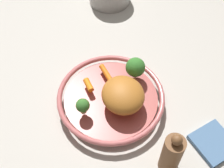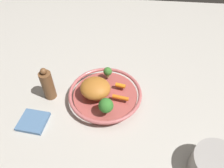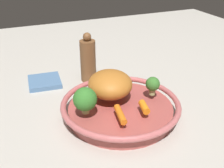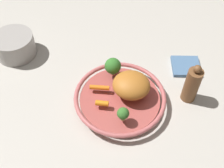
# 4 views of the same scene
# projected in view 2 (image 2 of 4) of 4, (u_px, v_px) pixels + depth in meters

# --- Properties ---
(ground_plane) EXTENTS (1.92, 1.92, 0.00)m
(ground_plane) POSITION_uv_depth(u_px,v_px,m) (105.00, 99.00, 0.89)
(ground_plane) COLOR #B7B2A8
(serving_bowl) EXTENTS (0.30, 0.30, 0.05)m
(serving_bowl) POSITION_uv_depth(u_px,v_px,m) (105.00, 95.00, 0.87)
(serving_bowl) COLOR #A84C47
(serving_bowl) RESTS_ON ground_plane
(roast_chicken_piece) EXTENTS (0.15, 0.14, 0.07)m
(roast_chicken_piece) POSITION_uv_depth(u_px,v_px,m) (95.00, 88.00, 0.83)
(roast_chicken_piece) COLOR #B46A26
(roast_chicken_piece) RESTS_ON serving_bowl
(baby_carrot_left) EXTENTS (0.04, 0.03, 0.02)m
(baby_carrot_left) POSITION_uv_depth(u_px,v_px,m) (120.00, 85.00, 0.87)
(baby_carrot_left) COLOR orange
(baby_carrot_left) RESTS_ON serving_bowl
(baby_carrot_back) EXTENTS (0.07, 0.03, 0.02)m
(baby_carrot_back) POSITION_uv_depth(u_px,v_px,m) (120.00, 98.00, 0.83)
(baby_carrot_back) COLOR orange
(baby_carrot_back) RESTS_ON serving_bowl
(broccoli_floret_large) EXTENTS (0.04, 0.04, 0.05)m
(broccoli_floret_large) POSITION_uv_depth(u_px,v_px,m) (108.00, 72.00, 0.90)
(broccoli_floret_large) COLOR #9BA566
(broccoli_floret_large) RESTS_ON serving_bowl
(broccoli_floret_small) EXTENTS (0.06, 0.06, 0.06)m
(broccoli_floret_small) POSITION_uv_depth(u_px,v_px,m) (106.00, 106.00, 0.77)
(broccoli_floret_small) COLOR #98A966
(broccoli_floret_small) RESTS_ON serving_bowl
(pepper_mill) EXTENTS (0.05, 0.05, 0.16)m
(pepper_mill) POSITION_uv_depth(u_px,v_px,m) (48.00, 85.00, 0.85)
(pepper_mill) COLOR brown
(pepper_mill) RESTS_ON ground_plane
(saucepan) EXTENTS (0.24, 0.16, 0.08)m
(saucepan) POSITION_uv_depth(u_px,v_px,m) (216.00, 167.00, 0.65)
(saucepan) COLOR #9E9993
(saucepan) RESTS_ON ground_plane
(dish_towel) EXTENTS (0.11, 0.11, 0.01)m
(dish_towel) POSITION_uv_depth(u_px,v_px,m) (33.00, 121.00, 0.81)
(dish_towel) COLOR #4C7099
(dish_towel) RESTS_ON ground_plane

